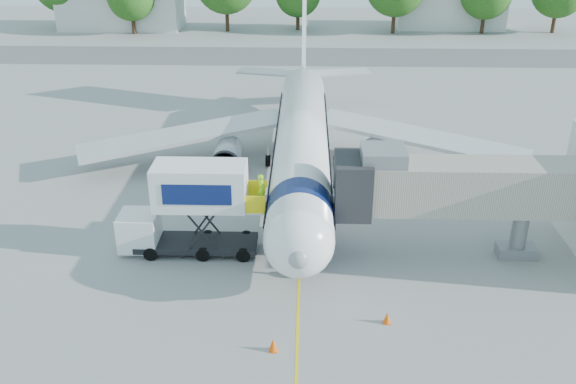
{
  "coord_description": "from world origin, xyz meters",
  "views": [
    {
      "loc": [
        0.29,
        -39.38,
        19.19
      ],
      "look_at": [
        -0.72,
        -5.46,
        3.2
      ],
      "focal_mm": 40.0,
      "sensor_mm": 36.0,
      "label": 1
    }
  ],
  "objects_px": {
    "ground_tug": "(347,349)",
    "jet_bridge": "(445,187)",
    "aircraft": "(302,139)",
    "catering_hiloader": "(190,209)"
  },
  "relations": [
    {
      "from": "aircraft",
      "to": "jet_bridge",
      "type": "xyz_separation_m",
      "value": [
        7.99,
        -11.12,
        1.39
      ]
    },
    {
      "from": "catering_hiloader",
      "to": "ground_tug",
      "type": "xyz_separation_m",
      "value": [
        8.49,
        -9.64,
        -1.96
      ]
    },
    {
      "from": "aircraft",
      "to": "catering_hiloader",
      "type": "bearing_deg",
      "value": -119.37
    },
    {
      "from": "aircraft",
      "to": "ground_tug",
      "type": "relative_size",
      "value": 8.79
    },
    {
      "from": "jet_bridge",
      "to": "ground_tug",
      "type": "relative_size",
      "value": 3.24
    },
    {
      "from": "ground_tug",
      "to": "jet_bridge",
      "type": "bearing_deg",
      "value": 83.52
    },
    {
      "from": "jet_bridge",
      "to": "catering_hiloader",
      "type": "relative_size",
      "value": 1.63
    },
    {
      "from": "jet_bridge",
      "to": "catering_hiloader",
      "type": "distance_m",
      "value": 14.34
    },
    {
      "from": "ground_tug",
      "to": "catering_hiloader",
      "type": "bearing_deg",
      "value": 155.72
    },
    {
      "from": "ground_tug",
      "to": "aircraft",
      "type": "bearing_deg",
      "value": 120.49
    }
  ]
}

